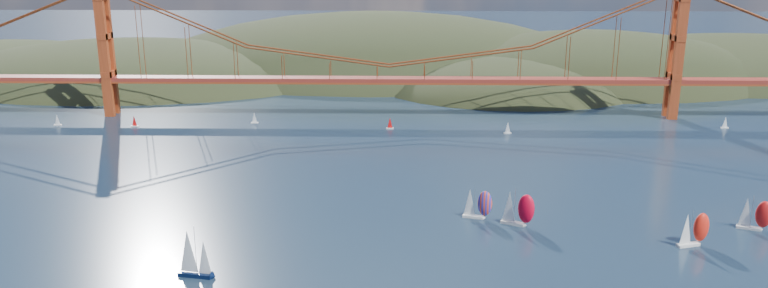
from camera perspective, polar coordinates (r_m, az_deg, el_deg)
headlands at (r=422.87m, az=6.69°, el=3.71°), size 725.00×225.00×96.00m
bridge at (r=316.18m, az=0.07°, el=7.83°), size 552.00×12.00×55.00m
sloop_navy at (r=180.24m, az=-14.35°, el=-8.13°), size 8.51×5.34×12.72m
racer_0 at (r=206.93m, az=10.12°, el=-4.82°), size 9.36×6.65×10.50m
racer_1 at (r=206.59m, az=22.51°, el=-5.99°), size 8.80×5.36×9.85m
racer_2 at (r=224.13m, az=26.38°, el=-4.78°), size 8.57×5.64×9.58m
racer_rwb at (r=210.24m, az=7.09°, el=-4.50°), size 8.37×4.83×9.38m
distant_boat_1 at (r=334.16m, az=-23.64°, el=1.70°), size 3.00×2.00×4.70m
distant_boat_2 at (r=320.45m, az=-18.49°, el=1.66°), size 3.00×2.00×4.70m
distant_boat_3 at (r=314.14m, az=-9.85°, el=1.99°), size 3.00×2.00×4.70m
distant_boat_4 at (r=331.82m, az=24.56°, el=1.50°), size 3.00×2.00×4.70m
distant_boat_8 at (r=298.02m, az=9.41°, el=1.23°), size 3.00×2.00×4.70m
distant_boat_9 at (r=300.86m, az=0.46°, el=1.60°), size 3.00×2.00×4.70m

